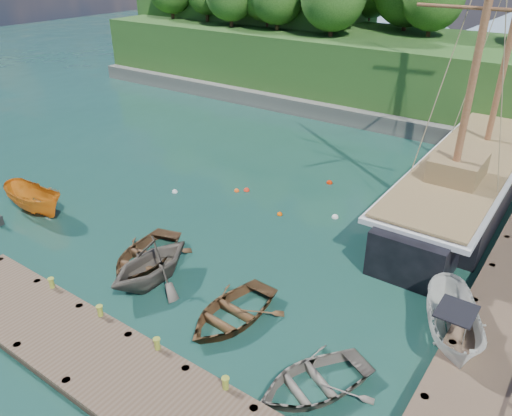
{
  "coord_description": "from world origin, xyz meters",
  "views": [
    {
      "loc": [
        12.28,
        -13.67,
        12.91
      ],
      "look_at": [
        0.27,
        3.19,
        2.0
      ],
      "focal_mm": 35.0,
      "sensor_mm": 36.0,
      "label": 1
    }
  ],
  "objects_px": {
    "rowboat_3": "(313,388)",
    "motorboat_orange": "(37,212)",
    "rowboat_0": "(146,263)",
    "cabin_boat_white": "(449,342)",
    "rowboat_2": "(232,319)",
    "rowboat_1": "(152,281)",
    "schooner": "(466,183)"
  },
  "relations": [
    {
      "from": "rowboat_1",
      "to": "rowboat_2",
      "type": "bearing_deg",
      "value": 1.32
    },
    {
      "from": "motorboat_orange",
      "to": "rowboat_0",
      "type": "bearing_deg",
      "value": -89.23
    },
    {
      "from": "rowboat_0",
      "to": "cabin_boat_white",
      "type": "height_order",
      "value": "cabin_boat_white"
    },
    {
      "from": "schooner",
      "to": "rowboat_0",
      "type": "bearing_deg",
      "value": -124.2
    },
    {
      "from": "rowboat_1",
      "to": "cabin_boat_white",
      "type": "relative_size",
      "value": 0.88
    },
    {
      "from": "rowboat_1",
      "to": "schooner",
      "type": "xyz_separation_m",
      "value": [
        8.76,
        15.94,
        1.07
      ]
    },
    {
      "from": "rowboat_3",
      "to": "schooner",
      "type": "xyz_separation_m",
      "value": [
        0.12,
        17.04,
        1.07
      ]
    },
    {
      "from": "motorboat_orange",
      "to": "schooner",
      "type": "distance_m",
      "value": 23.94
    },
    {
      "from": "rowboat_1",
      "to": "rowboat_0",
      "type": "bearing_deg",
      "value": 147.79
    },
    {
      "from": "motorboat_orange",
      "to": "rowboat_3",
      "type": "bearing_deg",
      "value": -95.15
    },
    {
      "from": "rowboat_3",
      "to": "cabin_boat_white",
      "type": "relative_size",
      "value": 0.85
    },
    {
      "from": "motorboat_orange",
      "to": "cabin_boat_white",
      "type": "height_order",
      "value": "cabin_boat_white"
    },
    {
      "from": "rowboat_0",
      "to": "rowboat_1",
      "type": "bearing_deg",
      "value": -48.22
    },
    {
      "from": "rowboat_2",
      "to": "motorboat_orange",
      "type": "relative_size",
      "value": 0.97
    },
    {
      "from": "motorboat_orange",
      "to": "cabin_boat_white",
      "type": "bearing_deg",
      "value": -81.48
    },
    {
      "from": "rowboat_0",
      "to": "motorboat_orange",
      "type": "bearing_deg",
      "value": 164.31
    },
    {
      "from": "rowboat_3",
      "to": "motorboat_orange",
      "type": "relative_size",
      "value": 0.92
    },
    {
      "from": "rowboat_3",
      "to": "motorboat_orange",
      "type": "distance_m",
      "value": 18.53
    },
    {
      "from": "rowboat_3",
      "to": "schooner",
      "type": "bearing_deg",
      "value": 116.75
    },
    {
      "from": "motorboat_orange",
      "to": "cabin_boat_white",
      "type": "distance_m",
      "value": 21.62
    },
    {
      "from": "rowboat_2",
      "to": "rowboat_3",
      "type": "height_order",
      "value": "rowboat_2"
    },
    {
      "from": "rowboat_2",
      "to": "motorboat_orange",
      "type": "distance_m",
      "value": 14.13
    },
    {
      "from": "rowboat_0",
      "to": "rowboat_3",
      "type": "height_order",
      "value": "rowboat_0"
    },
    {
      "from": "schooner",
      "to": "rowboat_1",
      "type": "bearing_deg",
      "value": -119.34
    },
    {
      "from": "rowboat_0",
      "to": "rowboat_1",
      "type": "height_order",
      "value": "rowboat_1"
    },
    {
      "from": "rowboat_3",
      "to": "rowboat_2",
      "type": "bearing_deg",
      "value": -167.94
    },
    {
      "from": "rowboat_2",
      "to": "schooner",
      "type": "height_order",
      "value": "schooner"
    },
    {
      "from": "rowboat_0",
      "to": "rowboat_3",
      "type": "distance_m",
      "value": 10.12
    },
    {
      "from": "rowboat_1",
      "to": "rowboat_2",
      "type": "height_order",
      "value": "rowboat_1"
    },
    {
      "from": "rowboat_1",
      "to": "rowboat_3",
      "type": "relative_size",
      "value": 1.03
    },
    {
      "from": "rowboat_1",
      "to": "cabin_boat_white",
      "type": "xyz_separation_m",
      "value": [
        11.63,
        3.72,
        0.0
      ]
    },
    {
      "from": "rowboat_2",
      "to": "motorboat_orange",
      "type": "bearing_deg",
      "value": -179.7
    }
  ]
}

